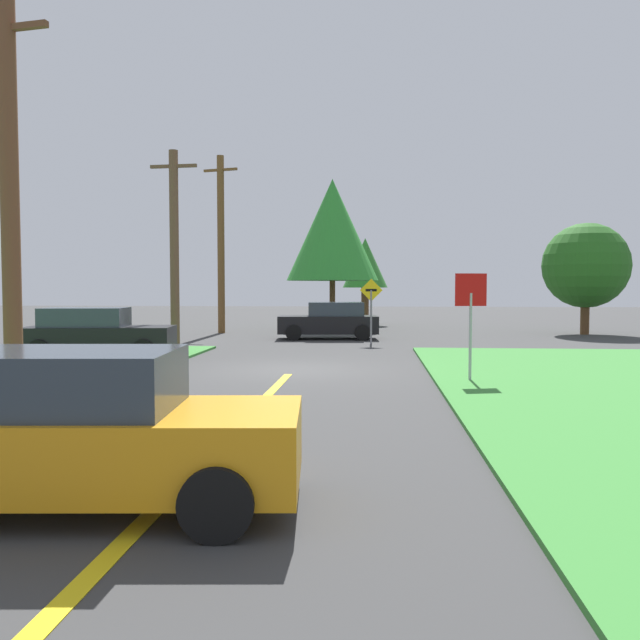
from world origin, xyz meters
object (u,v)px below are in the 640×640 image
object	(u,v)px
utility_pole_far	(221,243)
utility_pole_mid	(174,247)
stop_sign	(471,306)
car_approaching_junction	(330,321)
oak_tree_left	(332,230)
oak_tree_right	(365,264)
car_behind_on_main_road	(74,431)
pine_tree_center	(586,266)
parked_car_near_building	(96,333)
utility_pole_near	(10,198)
direction_sign	(371,304)

from	to	relation	value
utility_pole_far	utility_pole_mid	bearing A→B (deg)	-89.44
stop_sign	car_approaching_junction	distance (m)	13.45
oak_tree_left	oak_tree_right	bearing A→B (deg)	72.75
car_behind_on_main_road	pine_tree_center	bearing A→B (deg)	57.93
stop_sign	car_behind_on_main_road	world-z (taller)	stop_sign
parked_car_near_building	utility_pole_far	bearing A→B (deg)	76.40
pine_tree_center	oak_tree_left	bearing A→B (deg)	172.38
car_approaching_junction	utility_pole_mid	distance (m)	7.71
car_behind_on_main_road	utility_pole_mid	world-z (taller)	utility_pole_mid
utility_pole_mid	oak_tree_left	xyz separation A→B (m)	(5.31, 9.94, 1.48)
car_behind_on_main_road	utility_pole_mid	size ratio (longest dim) A/B	0.62
utility_pole_mid	car_approaching_junction	bearing A→B (deg)	38.75
parked_car_near_building	utility_pole_mid	xyz separation A→B (m)	(1.35, 3.94, 2.97)
car_approaching_junction	utility_pole_mid	world-z (taller)	utility_pole_mid
car_approaching_junction	utility_pole_near	size ratio (longest dim) A/B	0.58
parked_car_near_building	oak_tree_left	xyz separation A→B (m)	(6.65, 13.88, 4.45)
parked_car_near_building	direction_sign	distance (m)	10.57
utility_pole_near	utility_pole_mid	size ratio (longest dim) A/B	1.06
car_approaching_junction	direction_sign	world-z (taller)	direction_sign
car_behind_on_main_road	utility_pole_near	distance (m)	7.61
utility_pole_near	oak_tree_right	xyz separation A→B (m)	(6.47, 26.97, -0.28)
car_approaching_junction	direction_sign	xyz separation A→B (m)	(1.81, -2.45, 0.82)
utility_pole_mid	pine_tree_center	bearing A→B (deg)	25.19
direction_sign	oak_tree_left	bearing A→B (deg)	104.49
utility_pole_near	oak_tree_left	distance (m)	22.25
pine_tree_center	parked_car_near_building	bearing A→B (deg)	-147.21
stop_sign	oak_tree_right	world-z (taller)	oak_tree_right
car_behind_on_main_road	utility_pole_far	distance (m)	25.81
oak_tree_right	parked_car_near_building	bearing A→B (deg)	-113.40
car_behind_on_main_road	direction_sign	size ratio (longest dim) A/B	1.75
pine_tree_center	car_approaching_junction	bearing A→B (deg)	-162.37
parked_car_near_building	utility_pole_near	xyz separation A→B (m)	(1.82, -7.80, 3.17)
utility_pole_near	direction_sign	world-z (taller)	utility_pole_near
stop_sign	oak_tree_right	size ratio (longest dim) A/B	0.49
stop_sign	utility_pole_near	xyz separation A→B (m)	(-9.25, -3.45, 2.15)
parked_car_near_building	car_approaching_junction	size ratio (longest dim) A/B	1.07
stop_sign	oak_tree_left	size ratio (longest dim) A/B	0.33
stop_sign	direction_sign	bearing A→B (deg)	-90.25
parked_car_near_building	car_behind_on_main_road	bearing A→B (deg)	-74.21
oak_tree_right	pine_tree_center	bearing A→B (deg)	-33.00
stop_sign	oak_tree_left	xyz separation A→B (m)	(-4.42, 18.23, 3.43)
utility_pole_mid	direction_sign	bearing A→B (deg)	15.20
car_behind_on_main_road	parked_car_near_building	bearing A→B (deg)	108.30
car_behind_on_main_road	utility_pole_mid	distance (m)	18.22
utility_pole_far	oak_tree_left	world-z (taller)	utility_pole_far
direction_sign	pine_tree_center	xyz separation A→B (m)	(10.28, 6.30, 1.69)
pine_tree_center	car_behind_on_main_road	bearing A→B (deg)	-117.20
utility_pole_far	oak_tree_left	distance (m)	5.87
utility_pole_mid	stop_sign	bearing A→B (deg)	-40.43
direction_sign	stop_sign	bearing A→B (deg)	-77.04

